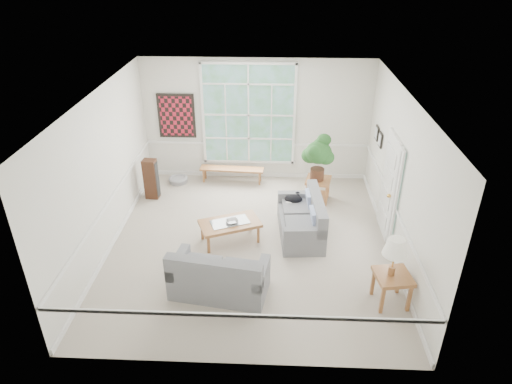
% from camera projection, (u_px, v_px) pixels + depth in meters
% --- Properties ---
extents(floor, '(5.50, 6.00, 0.01)m').
position_uv_depth(floor, '(251.00, 243.00, 9.13)').
color(floor, '#A59A8B').
rests_on(floor, ground).
extents(ceiling, '(5.50, 6.00, 0.02)m').
position_uv_depth(ceiling, '(250.00, 96.00, 7.69)').
color(ceiling, white).
rests_on(ceiling, ground).
extents(wall_back, '(5.50, 0.02, 3.00)m').
position_uv_depth(wall_back, '(257.00, 120.00, 11.04)').
color(wall_back, silver).
rests_on(wall_back, ground).
extents(wall_front, '(5.50, 0.02, 3.00)m').
position_uv_depth(wall_front, '(237.00, 281.00, 5.78)').
color(wall_front, silver).
rests_on(wall_front, ground).
extents(wall_left, '(0.02, 6.00, 3.00)m').
position_uv_depth(wall_left, '(103.00, 173.00, 8.52)').
color(wall_left, silver).
rests_on(wall_left, ground).
extents(wall_right, '(0.02, 6.00, 3.00)m').
position_uv_depth(wall_right, '(401.00, 179.00, 8.31)').
color(wall_right, silver).
rests_on(wall_right, ground).
extents(window_back, '(2.30, 0.08, 2.40)m').
position_uv_depth(window_back, '(249.00, 115.00, 10.94)').
color(window_back, white).
rests_on(window_back, wall_back).
extents(entry_door, '(0.08, 0.90, 2.10)m').
position_uv_depth(entry_door, '(388.00, 185.00, 9.05)').
color(entry_door, white).
rests_on(entry_door, floor).
extents(door_sidelight, '(0.08, 0.26, 1.90)m').
position_uv_depth(door_sidelight, '(396.00, 196.00, 8.45)').
color(door_sidelight, white).
rests_on(door_sidelight, wall_right).
extents(wall_art, '(0.90, 0.06, 1.10)m').
position_uv_depth(wall_art, '(176.00, 116.00, 11.03)').
color(wall_art, maroon).
rests_on(wall_art, wall_back).
extents(wall_frame_near, '(0.04, 0.26, 0.32)m').
position_uv_depth(wall_frame_near, '(380.00, 140.00, 9.82)').
color(wall_frame_near, black).
rests_on(wall_frame_near, wall_right).
extents(wall_frame_far, '(0.04, 0.26, 0.32)m').
position_uv_depth(wall_frame_far, '(377.00, 133.00, 10.17)').
color(wall_frame_far, black).
rests_on(wall_frame_far, wall_right).
extents(loveseat_right, '(0.93, 1.64, 0.86)m').
position_uv_depth(loveseat_right, '(301.00, 216.00, 9.19)').
color(loveseat_right, slate).
rests_on(loveseat_right, floor).
extents(loveseat_front, '(1.72, 1.08, 0.87)m').
position_uv_depth(loveseat_front, '(219.00, 271.00, 7.65)').
color(loveseat_front, slate).
rests_on(loveseat_front, floor).
extents(coffee_table, '(1.32, 1.04, 0.44)m').
position_uv_depth(coffee_table, '(230.00, 231.00, 9.09)').
color(coffee_table, '#925B32').
rests_on(coffee_table, floor).
extents(pewter_bowl, '(0.38, 0.38, 0.07)m').
position_uv_depth(pewter_bowl, '(232.00, 221.00, 8.95)').
color(pewter_bowl, '#9FA0A5').
rests_on(pewter_bowl, coffee_table).
extents(window_bench, '(1.59, 0.40, 0.37)m').
position_uv_depth(window_bench, '(232.00, 175.00, 11.39)').
color(window_bench, '#925B32').
rests_on(window_bench, floor).
extents(end_table, '(0.65, 0.65, 0.55)m').
position_uv_depth(end_table, '(318.00, 190.00, 10.52)').
color(end_table, '#925B32').
rests_on(end_table, floor).
extents(houseplant, '(0.79, 0.79, 1.08)m').
position_uv_depth(houseplant, '(318.00, 158.00, 10.11)').
color(houseplant, '#204D1F').
rests_on(houseplant, end_table).
extents(side_table, '(0.64, 0.64, 0.57)m').
position_uv_depth(side_table, '(391.00, 289.00, 7.48)').
color(side_table, '#925B32').
rests_on(side_table, floor).
extents(table_lamp, '(0.47, 0.47, 0.69)m').
position_uv_depth(table_lamp, '(394.00, 257.00, 7.19)').
color(table_lamp, white).
rests_on(table_lamp, side_table).
extents(pet_bed, '(0.57, 0.57, 0.14)m').
position_uv_depth(pet_bed, '(178.00, 180.00, 11.42)').
color(pet_bed, gray).
rests_on(pet_bed, floor).
extents(floor_speaker, '(0.32, 0.26, 0.96)m').
position_uv_depth(floor_speaker, '(151.00, 179.00, 10.54)').
color(floor_speaker, '#391F12').
rests_on(floor_speaker, floor).
extents(cat, '(0.40, 0.29, 0.18)m').
position_uv_depth(cat, '(293.00, 199.00, 9.63)').
color(cat, black).
rests_on(cat, loveseat_right).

